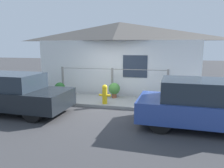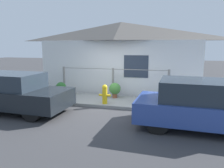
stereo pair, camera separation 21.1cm
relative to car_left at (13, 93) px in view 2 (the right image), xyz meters
The scene contains 9 objects.
ground_plane 3.26m from the car_left, 22.45° to the left, with size 60.00×60.00×0.00m, color #38383A.
sidewalk 3.68m from the car_left, 35.58° to the left, with size 24.00×1.78×0.12m.
house 5.60m from the car_left, 55.37° to the left, with size 7.98×2.23×3.50m.
fence 4.10m from the car_left, 44.03° to the left, with size 4.90×0.10×1.26m.
car_left is the anchor object (origin of this frame).
car_right 6.25m from the car_left, ahead, with size 3.73×1.90×1.40m.
fire_hydrant 3.32m from the car_left, 26.48° to the left, with size 0.46×0.21×0.75m.
potted_plant_near_hydrant 4.01m from the car_left, 39.06° to the left, with size 0.50×0.50×0.66m.
potted_plant_by_fence 2.46m from the car_left, 75.52° to the left, with size 0.47×0.47×0.60m.
Camera 2 is at (2.45, -7.66, 2.35)m, focal length 35.00 mm.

